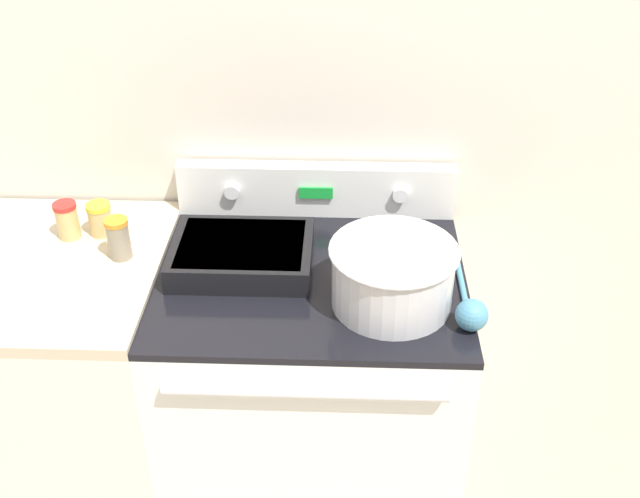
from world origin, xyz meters
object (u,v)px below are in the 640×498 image
ladle (470,311)px  spice_jar_orange_cap (119,238)px  mixing_bowl (393,273)px  spice_jar_red_cap (67,220)px  spice_jar_yellow_cap (100,219)px  casserole_dish (242,253)px

ladle → spice_jar_orange_cap: size_ratio=3.14×
mixing_bowl → spice_jar_red_cap: mixing_bowl is taller
mixing_bowl → spice_jar_yellow_cap: mixing_bowl is taller
mixing_bowl → spice_jar_yellow_cap: 0.78m
mixing_bowl → casserole_dish: bearing=158.8°
spice_jar_yellow_cap → spice_jar_red_cap: spice_jar_red_cap is taller
ladle → spice_jar_red_cap: bearing=163.2°
casserole_dish → spice_jar_yellow_cap: (-0.38, 0.11, 0.02)m
ladle → spice_jar_orange_cap: (-0.83, 0.21, 0.03)m
spice_jar_yellow_cap → spice_jar_red_cap: bearing=-166.9°
spice_jar_yellow_cap → casserole_dish: bearing=-16.6°
spice_jar_orange_cap → spice_jar_red_cap: 0.18m
mixing_bowl → ladle: 0.19m
ladle → casserole_dish: bearing=158.9°
mixing_bowl → spice_jar_orange_cap: (-0.66, 0.15, -0.02)m
spice_jar_yellow_cap → spice_jar_red_cap: size_ratio=0.89×
casserole_dish → spice_jar_yellow_cap: bearing=163.4°
casserole_dish → spice_jar_orange_cap: spice_jar_orange_cap is taller
mixing_bowl → spice_jar_red_cap: bearing=164.0°
casserole_dish → ladle: size_ratio=1.02×
casserole_dish → ladle: (0.53, -0.20, -0.00)m
mixing_bowl → spice_jar_yellow_cap: bearing=161.2°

